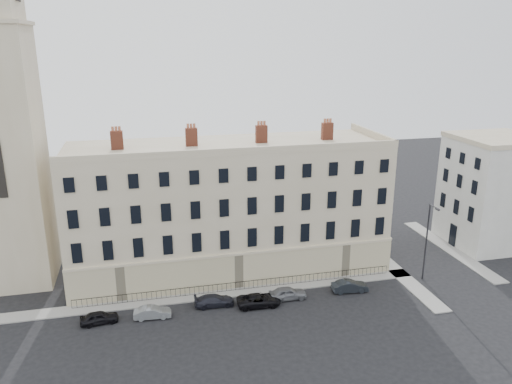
{
  "coord_description": "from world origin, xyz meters",
  "views": [
    {
      "loc": [
        -15.61,
        -42.8,
        26.36
      ],
      "look_at": [
        -3.11,
        10.0,
        9.73
      ],
      "focal_mm": 35.0,
      "sensor_mm": 36.0,
      "label": 1
    }
  ],
  "objects_px": {
    "car_b": "(152,312)",
    "car_e": "(288,293)",
    "car_a": "(99,318)",
    "car_c": "(214,300)",
    "car_f": "(350,286)",
    "car_d": "(259,300)",
    "streetlamp": "(427,238)"
  },
  "relations": [
    {
      "from": "car_c",
      "to": "streetlamp",
      "type": "distance_m",
      "value": 24.62
    },
    {
      "from": "car_b",
      "to": "car_c",
      "type": "distance_m",
      "value": 6.36
    },
    {
      "from": "car_b",
      "to": "car_c",
      "type": "xyz_separation_m",
      "value": [
        6.29,
        0.92,
        -0.0
      ]
    },
    {
      "from": "car_c",
      "to": "car_d",
      "type": "bearing_deg",
      "value": -101.07
    },
    {
      "from": "car_f",
      "to": "streetlamp",
      "type": "height_order",
      "value": "streetlamp"
    },
    {
      "from": "car_c",
      "to": "car_e",
      "type": "height_order",
      "value": "car_e"
    },
    {
      "from": "car_c",
      "to": "car_e",
      "type": "relative_size",
      "value": 1.03
    },
    {
      "from": "car_c",
      "to": "car_e",
      "type": "distance_m",
      "value": 7.79
    },
    {
      "from": "car_d",
      "to": "car_f",
      "type": "xyz_separation_m",
      "value": [
        10.34,
        0.63,
        0.02
      ]
    },
    {
      "from": "car_b",
      "to": "car_e",
      "type": "distance_m",
      "value": 14.08
    },
    {
      "from": "car_c",
      "to": "car_f",
      "type": "xyz_separation_m",
      "value": [
        14.83,
        -0.42,
        0.05
      ]
    },
    {
      "from": "car_a",
      "to": "car_e",
      "type": "height_order",
      "value": "car_e"
    },
    {
      "from": "car_b",
      "to": "car_d",
      "type": "bearing_deg",
      "value": -86.81
    },
    {
      "from": "car_f",
      "to": "car_a",
      "type": "bearing_deg",
      "value": 95.74
    },
    {
      "from": "car_c",
      "to": "streetlamp",
      "type": "xyz_separation_m",
      "value": [
        24.2,
        0.35,
        4.48
      ]
    },
    {
      "from": "car_d",
      "to": "streetlamp",
      "type": "distance_m",
      "value": 20.25
    },
    {
      "from": "car_c",
      "to": "car_d",
      "type": "height_order",
      "value": "car_d"
    },
    {
      "from": "car_d",
      "to": "car_f",
      "type": "relative_size",
      "value": 1.16
    },
    {
      "from": "car_a",
      "to": "car_b",
      "type": "relative_size",
      "value": 0.99
    },
    {
      "from": "streetlamp",
      "to": "car_b",
      "type": "bearing_deg",
      "value": 178.07
    },
    {
      "from": "car_a",
      "to": "car_c",
      "type": "distance_m",
      "value": 11.37
    },
    {
      "from": "car_a",
      "to": "streetlamp",
      "type": "distance_m",
      "value": 35.84
    },
    {
      "from": "car_d",
      "to": "streetlamp",
      "type": "xyz_separation_m",
      "value": [
        19.71,
        1.4,
        4.44
      ]
    },
    {
      "from": "car_e",
      "to": "streetlamp",
      "type": "relative_size",
      "value": 0.44
    },
    {
      "from": "car_b",
      "to": "car_d",
      "type": "xyz_separation_m",
      "value": [
        10.78,
        -0.13,
        0.03
      ]
    },
    {
      "from": "car_a",
      "to": "car_e",
      "type": "xyz_separation_m",
      "value": [
        19.12,
        0.32,
        0.07
      ]
    },
    {
      "from": "car_c",
      "to": "streetlamp",
      "type": "bearing_deg",
      "value": -87.12
    },
    {
      "from": "car_b",
      "to": "car_f",
      "type": "height_order",
      "value": "car_f"
    },
    {
      "from": "car_a",
      "to": "car_e",
      "type": "bearing_deg",
      "value": -94.92
    },
    {
      "from": "car_b",
      "to": "car_f",
      "type": "distance_m",
      "value": 21.12
    },
    {
      "from": "car_a",
      "to": "car_f",
      "type": "relative_size",
      "value": 0.91
    },
    {
      "from": "car_b",
      "to": "car_e",
      "type": "height_order",
      "value": "car_e"
    }
  ]
}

